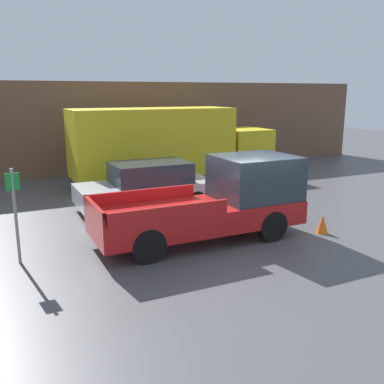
% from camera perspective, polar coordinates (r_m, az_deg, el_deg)
% --- Properties ---
extents(ground_plane, '(60.00, 60.00, 0.00)m').
position_cam_1_polar(ground_plane, '(12.14, 6.94, -5.58)').
color(ground_plane, '#4C4C4F').
extents(building_wall, '(28.00, 0.15, 4.37)m').
position_cam_1_polar(building_wall, '(21.34, -8.55, 8.49)').
color(building_wall, brown).
rests_on(building_wall, ground).
extents(pickup_truck, '(5.61, 2.03, 2.18)m').
position_cam_1_polar(pickup_truck, '(11.56, 3.67, -1.21)').
color(pickup_truck, red).
rests_on(pickup_truck, ground).
extents(car, '(4.64, 1.99, 1.59)m').
position_cam_1_polar(car, '(14.52, -5.92, 0.86)').
color(car, '#B7BABF').
rests_on(car, ground).
extents(delivery_truck, '(8.98, 2.37, 3.22)m').
position_cam_1_polar(delivery_truck, '(18.61, -3.26, 6.54)').
color(delivery_truck, gold).
rests_on(delivery_truck, ground).
extents(parking_sign, '(0.30, 0.07, 2.24)m').
position_cam_1_polar(parking_sign, '(10.49, -22.51, -2.31)').
color(parking_sign, gray).
rests_on(parking_sign, ground).
extents(traffic_cone, '(0.33, 0.33, 0.53)m').
position_cam_1_polar(traffic_cone, '(12.60, 17.00, -4.11)').
color(traffic_cone, orange).
rests_on(traffic_cone, ground).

